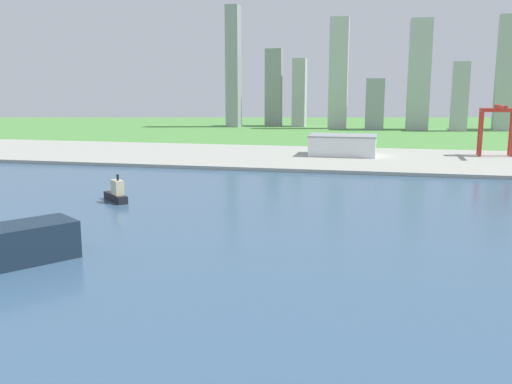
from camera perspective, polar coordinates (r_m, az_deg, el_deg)
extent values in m
plane|color=#4F8D41|center=(251.24, 7.18, -2.40)|extent=(2400.00, 2400.00, 0.00)
cube|color=#385675|center=(193.55, 5.45, -6.32)|extent=(840.00, 360.00, 0.15)
cube|color=#9FA196|center=(437.84, 9.59, 3.30)|extent=(840.00, 140.00, 2.50)
cube|color=black|center=(287.97, -13.90, -0.54)|extent=(18.13, 17.32, 3.71)
cube|color=beige|center=(284.16, -13.73, 0.44)|extent=(8.10, 7.93, 7.20)
cylinder|color=black|center=(282.39, -13.70, 1.43)|extent=(1.16, 1.16, 2.97)
cube|color=#B72D23|center=(470.67, 21.64, 5.42)|extent=(2.20, 2.20, 33.72)
cube|color=#B72D23|center=(478.55, 21.49, 5.50)|extent=(2.20, 2.20, 33.72)
cube|color=#B72D23|center=(482.54, 24.16, 5.35)|extent=(2.20, 2.20, 33.72)
cube|color=#B72D23|center=(475.41, 23.07, 7.57)|extent=(25.05, 10.00, 2.80)
cube|color=#B72D23|center=(465.80, 23.31, 7.86)|extent=(2.60, 38.69, 2.60)
cube|color=white|center=(449.27, 8.70, 4.61)|extent=(50.37, 33.29, 14.63)
cube|color=gray|center=(448.51, 8.73, 5.61)|extent=(51.38, 33.95, 1.20)
cube|color=#8F939B|center=(782.94, -2.28, 12.41)|extent=(17.07, 21.67, 160.00)
cube|color=gray|center=(801.04, 1.81, 10.42)|extent=(22.74, 17.43, 105.16)
cube|color=#AEABAF|center=(790.98, 4.38, 9.90)|extent=(17.59, 22.58, 91.77)
cube|color=#B2B6B3|center=(758.13, 8.28, 11.67)|extent=(23.89, 16.01, 141.45)
cube|color=#91959A|center=(750.79, 11.85, 8.63)|extent=(23.26, 24.56, 64.51)
cube|color=#AEB2B0|center=(759.51, 16.04, 11.21)|extent=(27.00, 26.20, 137.24)
cube|color=#ACAAAF|center=(751.22, 19.76, 8.99)|extent=(19.66, 14.15, 84.50)
cube|color=#A8ABAB|center=(774.65, 23.84, 10.81)|extent=(24.73, 14.29, 140.21)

